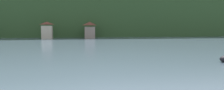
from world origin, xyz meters
The scene contains 3 objects.
wooded_hillside centered at (-29.42, 145.15, 8.87)m, with size 352.00×56.49×58.04m.
shore_building_westcentral centered at (-16.18, 105.72, 3.15)m, with size 3.99×3.31×6.49m.
shore_building_central centered at (0.00, 106.97, 3.16)m, with size 4.18×5.93×6.51m.
Camera 1 is at (-2.71, 26.41, 4.68)m, focal length 32.24 mm.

